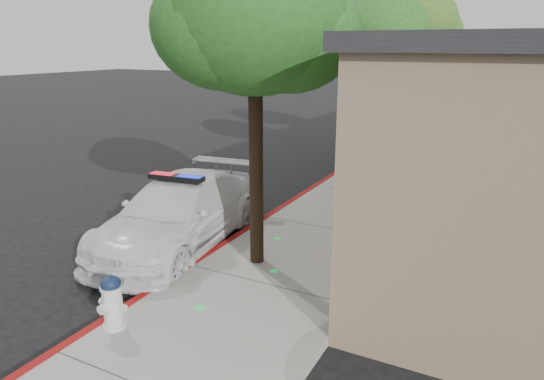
{
  "coord_description": "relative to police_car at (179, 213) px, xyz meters",
  "views": [
    {
      "loc": [
        5.26,
        -6.68,
        4.09
      ],
      "look_at": [
        0.27,
        2.92,
        0.87
      ],
      "focal_mm": 32.31,
      "sensor_mm": 36.0,
      "label": 1
    }
  ],
  "objects": [
    {
      "name": "street_tree_far",
      "position": [
        2.18,
        11.0,
        3.97
      ],
      "size": [
        3.33,
        3.22,
        6.03
      ],
      "rotation": [
        0.0,
        0.0,
        0.09
      ],
      "color": "black",
      "rests_on": "sidewalk"
    },
    {
      "name": "sidewalk",
      "position": [
        2.53,
        2.02,
        -0.64
      ],
      "size": [
        3.2,
        60.0,
        0.15
      ],
      "primitive_type": "cube",
      "color": "gray",
      "rests_on": "ground"
    },
    {
      "name": "street_tree_near",
      "position": [
        2.01,
        -0.24,
        3.73
      ],
      "size": [
        3.28,
        3.14,
        5.75
      ],
      "rotation": [
        0.0,
        0.0,
        0.01
      ],
      "color": "black",
      "rests_on": "sidewalk"
    },
    {
      "name": "street_tree_mid",
      "position": [
        2.09,
        6.99,
        3.56
      ],
      "size": [
        2.96,
        2.9,
        5.47
      ],
      "rotation": [
        0.0,
        0.0,
        0.09
      ],
      "color": "black",
      "rests_on": "sidewalk"
    },
    {
      "name": "fire_hydrant",
      "position": [
        1.28,
        -3.18,
        -0.15
      ],
      "size": [
        0.46,
        0.4,
        0.82
      ],
      "rotation": [
        0.0,
        0.0,
        -0.02
      ],
      "color": "silver",
      "rests_on": "sidewalk"
    },
    {
      "name": "police_car",
      "position": [
        0.0,
        0.0,
        0.0
      ],
      "size": [
        2.58,
        5.11,
        1.54
      ],
      "rotation": [
        0.0,
        0.0,
        0.12
      ],
      "color": "white",
      "rests_on": "ground"
    },
    {
      "name": "red_curb",
      "position": [
        0.99,
        2.02,
        -0.64
      ],
      "size": [
        0.14,
        60.0,
        0.16
      ],
      "primitive_type": "cube",
      "color": "maroon",
      "rests_on": "ground"
    },
    {
      "name": "ground",
      "position": [
        0.93,
        -0.98,
        -0.72
      ],
      "size": [
        120.0,
        120.0,
        0.0
      ],
      "primitive_type": "plane",
      "color": "black",
      "rests_on": "ground"
    }
  ]
}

